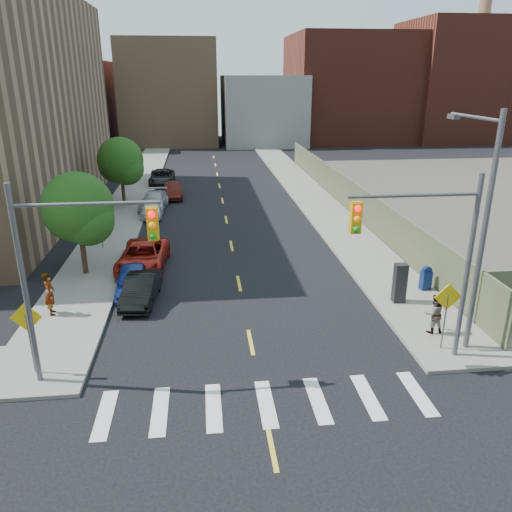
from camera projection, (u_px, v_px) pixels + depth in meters
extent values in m
plane|color=black|center=(283.00, 503.00, 12.41)|extent=(160.00, 160.00, 0.00)
cube|color=gray|center=(141.00, 180.00, 50.35)|extent=(3.50, 73.00, 0.15)
cube|color=gray|center=(292.00, 177.00, 51.95)|extent=(3.50, 73.00, 0.15)
cube|color=#636647|center=(347.00, 194.00, 39.13)|extent=(0.12, 44.00, 2.50)
cube|color=#592319|center=(60.00, 104.00, 73.47)|extent=(14.00, 18.00, 12.00)
cube|color=#8C6B4C|center=(170.00, 93.00, 76.48)|extent=(14.00, 16.00, 15.00)
cube|color=gray|center=(262.00, 110.00, 76.92)|extent=(12.00, 16.00, 10.00)
cube|color=#592319|center=(348.00, 89.00, 79.21)|extent=(18.00, 18.00, 16.00)
cube|color=#592319|center=(450.00, 82.00, 78.65)|extent=(14.00, 16.00, 18.00)
cylinder|color=#8C6B4C|center=(479.00, 48.00, 77.36)|extent=(1.80, 1.80, 28.00)
cylinder|color=#59595E|center=(25.00, 291.00, 16.04)|extent=(0.18, 0.18, 7.00)
cylinder|color=#59595E|center=(87.00, 204.00, 15.32)|extent=(4.50, 0.12, 0.12)
cube|color=#E5A50C|center=(153.00, 224.00, 15.76)|extent=(0.35, 0.30, 1.05)
cylinder|color=#59595E|center=(467.00, 272.00, 17.59)|extent=(0.18, 0.18, 7.00)
cylinder|color=#59595E|center=(415.00, 195.00, 16.40)|extent=(4.50, 0.12, 0.12)
cube|color=#E5A50C|center=(356.00, 218.00, 16.44)|extent=(0.35, 0.30, 1.05)
cylinder|color=#59595E|center=(483.00, 240.00, 17.79)|extent=(0.20, 0.20, 9.00)
cylinder|color=#59595E|center=(475.00, 117.00, 17.98)|extent=(0.12, 3.50, 0.12)
cube|color=#59595E|center=(454.00, 117.00, 19.51)|extent=(0.25, 0.60, 0.18)
cylinder|color=#59595E|center=(31.00, 346.00, 17.26)|extent=(0.06, 0.06, 2.40)
cube|color=yellow|center=(26.00, 317.00, 16.89)|extent=(1.06, 0.04, 1.06)
cylinder|color=#59595E|center=(444.00, 324.00, 18.82)|extent=(0.06, 0.06, 2.40)
cube|color=yellow|center=(448.00, 297.00, 18.44)|extent=(1.06, 0.04, 1.06)
cylinder|color=#59595E|center=(101.00, 232.00, 29.87)|extent=(0.06, 0.06, 2.40)
cube|color=yellow|center=(99.00, 214.00, 29.50)|extent=(1.06, 0.04, 1.06)
cylinder|color=#332114|center=(83.00, 252.00, 26.08)|extent=(0.28, 0.28, 2.64)
sphere|color=#1E4012|center=(78.00, 207.00, 25.26)|extent=(3.60, 3.60, 3.60)
sphere|color=#1E4012|center=(88.00, 220.00, 25.23)|extent=(2.64, 2.64, 2.64)
sphere|color=#1E4012|center=(73.00, 214.00, 25.73)|extent=(2.88, 2.88, 2.88)
cylinder|color=#332114|center=(123.00, 190.00, 40.09)|extent=(0.28, 0.28, 2.64)
sphere|color=#1E4012|center=(120.00, 160.00, 39.27)|extent=(3.60, 3.60, 3.60)
sphere|color=#1E4012|center=(127.00, 168.00, 39.24)|extent=(2.64, 2.64, 2.64)
sphere|color=#1E4012|center=(117.00, 165.00, 39.74)|extent=(2.88, 2.88, 2.88)
imported|color=navy|center=(132.00, 280.00, 24.10)|extent=(1.94, 4.12, 1.36)
imported|color=black|center=(141.00, 289.00, 23.25)|extent=(1.73, 4.00, 1.28)
imported|color=#A91A10|center=(143.00, 257.00, 27.13)|extent=(2.74, 5.41, 1.46)
imported|color=#A5A8AD|center=(154.00, 201.00, 39.21)|extent=(2.26, 4.86, 1.37)
imported|color=silver|center=(152.00, 208.00, 37.34)|extent=(1.59, 3.89, 1.32)
imported|color=#3E110C|center=(173.00, 190.00, 43.01)|extent=(1.86, 4.25, 1.36)
imported|color=black|center=(162.00, 177.00, 48.34)|extent=(2.43, 5.14, 1.42)
cube|color=navy|center=(426.00, 280.00, 24.30)|extent=(0.53, 0.43, 0.93)
cylinder|color=navy|center=(427.00, 271.00, 24.14)|extent=(0.50, 0.28, 0.48)
cube|color=black|center=(400.00, 283.00, 22.80)|extent=(0.56, 0.46, 1.85)
imported|color=gray|center=(50.00, 294.00, 21.60)|extent=(0.63, 0.80, 1.93)
imported|color=gray|center=(434.00, 314.00, 20.09)|extent=(0.85, 0.68, 1.66)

